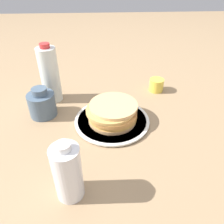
{
  "coord_description": "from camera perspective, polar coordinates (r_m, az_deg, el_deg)",
  "views": [
    {
      "loc": [
        0.06,
        0.68,
        0.53
      ],
      "look_at": [
        0.02,
        0.01,
        0.05
      ],
      "focal_mm": 35.0,
      "sensor_mm": 36.0,
      "label": 1
    }
  ],
  "objects": [
    {
      "name": "ground_plane",
      "position": [
        0.86,
        1.32,
        -2.15
      ],
      "size": [
        4.0,
        4.0,
        0.0
      ],
      "primitive_type": "plane",
      "color": "#9E7F5B"
    },
    {
      "name": "water_bottle_near",
      "position": [
        0.97,
        -15.94,
        9.33
      ],
      "size": [
        0.08,
        0.08,
        0.25
      ],
      "color": "silver",
      "rests_on": "ground_plane"
    },
    {
      "name": "juice_glass",
      "position": [
        1.06,
        11.52,
        6.94
      ],
      "size": [
        0.07,
        0.07,
        0.06
      ],
      "color": "yellow",
      "rests_on": "ground_plane"
    },
    {
      "name": "plate",
      "position": [
        0.85,
        0.0,
        -2.19
      ],
      "size": [
        0.29,
        0.29,
        0.01
      ],
      "color": "silver",
      "rests_on": "ground_plane"
    },
    {
      "name": "cream_jug",
      "position": [
        0.91,
        -17.81,
        2.08
      ],
      "size": [
        0.11,
        0.11,
        0.12
      ],
      "color": "#4C6075",
      "rests_on": "ground_plane"
    },
    {
      "name": "water_bottle_mid",
      "position": [
        0.58,
        -11.51,
        -15.2
      ],
      "size": [
        0.07,
        0.07,
        0.18
      ],
      "color": "white",
      "rests_on": "ground_plane"
    },
    {
      "name": "pancake_stack",
      "position": [
        0.83,
        0.1,
        -0.23
      ],
      "size": [
        0.2,
        0.19,
        0.06
      ],
      "color": "tan",
      "rests_on": "plate"
    }
  ]
}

